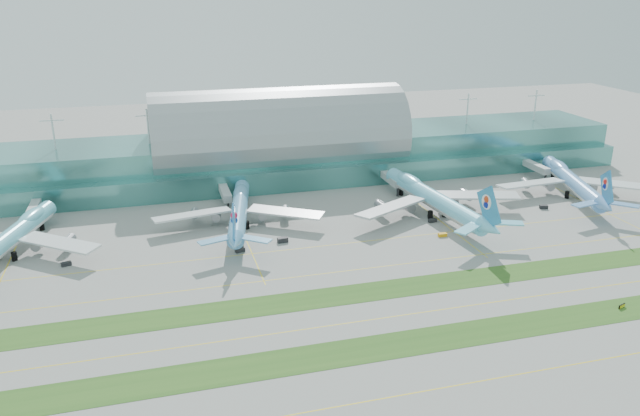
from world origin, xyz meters
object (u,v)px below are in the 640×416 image
object	(u,v)px
terminal	(279,148)
airliner_c	(432,197)
airliner_a	(9,238)
taxiway_sign_east	(622,306)
airliner_b	(239,210)
airliner_d	(572,180)

from	to	relation	value
terminal	airliner_c	xyz separation A→B (m)	(48.73, -68.51, -7.05)
airliner_a	taxiway_sign_east	bearing A→B (deg)	-9.71
airliner_b	taxiway_sign_east	size ratio (longest dim) A/B	26.38
terminal	airliner_c	distance (m)	84.37
terminal	airliner_d	bearing A→B (deg)	-27.80
airliner_c	airliner_d	xyz separation A→B (m)	(70.30, 5.76, -0.47)
terminal	airliner_d	distance (m)	134.77
airliner_c	airliner_d	distance (m)	70.54
airliner_b	airliner_a	bearing A→B (deg)	-163.68
airliner_b	airliner_d	xyz separation A→B (m)	(147.73, -2.73, 0.34)
airliner_c	terminal	bearing A→B (deg)	119.79
airliner_a	taxiway_sign_east	world-z (taller)	airliner_a
airliner_a	airliner_b	xyz separation A→B (m)	(80.51, 7.66, -0.14)
airliner_b	airliner_c	distance (m)	77.90
airliner_a	taxiway_sign_east	size ratio (longest dim) A/B	26.52
terminal	airliner_b	distance (m)	67.00
airliner_b	airliner_d	world-z (taller)	airliner_d
terminal	airliner_b	size ratio (longest dim) A/B	4.56
airliner_d	airliner_b	bearing A→B (deg)	-164.12
airliner_d	taxiway_sign_east	world-z (taller)	airliner_d
airliner_a	taxiway_sign_east	xyz separation A→B (m)	(177.38, -88.21, -5.89)
taxiway_sign_east	airliner_c	bearing A→B (deg)	83.07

